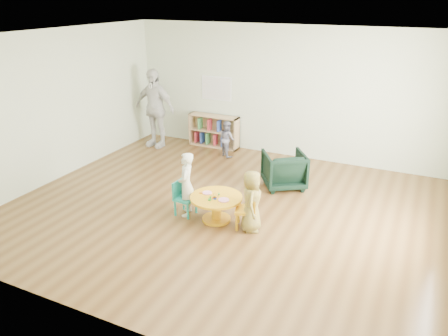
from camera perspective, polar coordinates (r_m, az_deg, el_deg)
name	(u,v)px	position (r m, az deg, el deg)	size (l,w,h in m)	color
room	(224,98)	(6.73, 0.03, 9.09)	(7.10, 7.00, 2.80)	brown
activity_table	(216,204)	(6.92, -1.02, -4.69)	(0.83, 0.83, 0.46)	#E9A313
kid_chair_left	(183,197)	(7.13, -5.36, -3.74)	(0.33, 0.33, 0.58)	teal
kid_chair_right	(249,209)	(6.70, 3.27, -5.35)	(0.40, 0.40, 0.60)	#E9A313
bookshelf	(214,131)	(10.30, -1.31, 4.87)	(1.20, 0.30, 0.75)	tan
alphabet_poster	(217,88)	(10.16, -0.97, 10.36)	(0.74, 0.01, 0.54)	white
armchair	(284,170)	(8.16, 7.84, -0.23)	(0.72, 0.75, 0.68)	black
child_left	(186,184)	(7.02, -4.95, -2.16)	(0.39, 0.26, 1.07)	silver
child_right	(252,201)	(6.57, 3.62, -4.34)	(0.47, 0.31, 0.97)	yellow
toddler	(227,139)	(9.62, 0.39, 3.85)	(0.39, 0.30, 0.80)	#1A193E
adult_caretaker	(154,108)	(10.28, -9.07, 7.72)	(1.07, 0.44, 1.82)	silver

